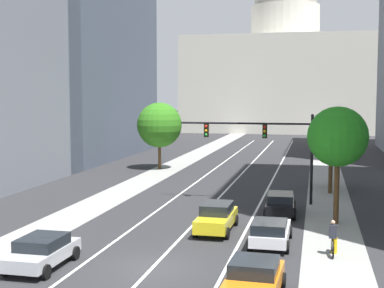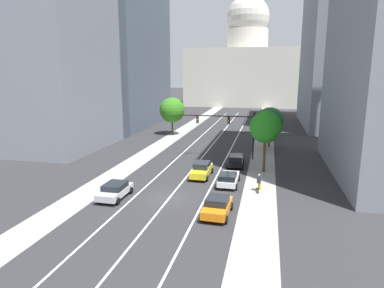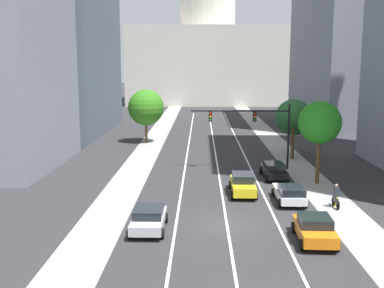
{
  "view_description": "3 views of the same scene",
  "coord_description": "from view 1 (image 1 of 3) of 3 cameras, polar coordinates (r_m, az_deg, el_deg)",
  "views": [
    {
      "loc": [
        7.03,
        -23.05,
        7.72
      ],
      "look_at": [
        -1.13,
        13.03,
        4.4
      ],
      "focal_mm": 51.62,
      "sensor_mm": 36.0,
      "label": 1
    },
    {
      "loc": [
        8.47,
        -27.85,
        11.16
      ],
      "look_at": [
        -0.74,
        12.7,
        2.45
      ],
      "focal_mm": 31.46,
      "sensor_mm": 36.0,
      "label": 2
    },
    {
      "loc": [
        -1.66,
        -28.07,
        9.95
      ],
      "look_at": [
        -2.54,
        17.0,
        2.3
      ],
      "focal_mm": 43.38,
      "sensor_mm": 36.0,
      "label": 3
    }
  ],
  "objects": [
    {
      "name": "ground_plane",
      "position": [
        63.91,
        6.35,
        -1.84
      ],
      "size": [
        400.0,
        400.0,
        0.0
      ],
      "primitive_type": "plane",
      "color": "#2B2B2D"
    },
    {
      "name": "sidewalk_left",
      "position": [
        60.46,
        -1.76,
        -2.2
      ],
      "size": [
        3.13,
        130.0,
        0.01
      ],
      "primitive_type": "cube",
      "color": "gray",
      "rests_on": "ground"
    },
    {
      "name": "sidewalk_right",
      "position": [
        58.57,
        13.62,
        -2.58
      ],
      "size": [
        3.13,
        130.0,
        0.01
      ],
      "primitive_type": "cube",
      "color": "gray",
      "rests_on": "ground"
    },
    {
      "name": "lane_stripe_left",
      "position": [
        49.74,
        0.7,
        -3.79
      ],
      "size": [
        0.16,
        90.0,
        0.01
      ],
      "primitive_type": "cube",
      "color": "white",
      "rests_on": "ground"
    },
    {
      "name": "lane_stripe_center",
      "position": [
        49.17,
        4.38,
        -3.91
      ],
      "size": [
        0.16,
        90.0,
        0.01
      ],
      "primitive_type": "cube",
      "color": "white",
      "rests_on": "ground"
    },
    {
      "name": "lane_stripe_right",
      "position": [
        48.82,
        8.14,
        -4.01
      ],
      "size": [
        0.16,
        90.0,
        0.01
      ],
      "primitive_type": "cube",
      "color": "white",
      "rests_on": "ground"
    },
    {
      "name": "capitol_building",
      "position": [
        122.15,
        9.52,
        7.57
      ],
      "size": [
        40.52,
        28.12,
        39.27
      ],
      "color": "beige",
      "rests_on": "ground"
    },
    {
      "name": "car_white",
      "position": [
        28.82,
        8.11,
        -8.94
      ],
      "size": [
        2.05,
        4.38,
        1.4
      ],
      "rotation": [
        0.0,
        0.0,
        1.57
      ],
      "color": "silver",
      "rests_on": "ground"
    },
    {
      "name": "car_silver",
      "position": [
        25.97,
        -15.24,
        -10.62
      ],
      "size": [
        2.13,
        4.2,
        1.4
      ],
      "rotation": [
        0.0,
        0.0,
        1.56
      ],
      "color": "#B2B5BA",
      "rests_on": "ground"
    },
    {
      "name": "car_orange",
      "position": [
        21.61,
        6.43,
        -13.64
      ],
      "size": [
        2.25,
        4.14,
        1.51
      ],
      "rotation": [
        0.0,
        0.0,
        1.53
      ],
      "color": "orange",
      "rests_on": "ground"
    },
    {
      "name": "car_yellow",
      "position": [
        31.5,
        2.56,
        -7.53
      ],
      "size": [
        1.99,
        4.68,
        1.59
      ],
      "rotation": [
        0.0,
        0.0,
        1.56
      ],
      "color": "yellow",
      "rests_on": "ground"
    },
    {
      "name": "car_black",
      "position": [
        36.21,
        9.1,
        -6.04
      ],
      "size": [
        2.15,
        4.51,
        1.4
      ],
      "rotation": [
        0.0,
        0.0,
        1.62
      ],
      "color": "black",
      "rests_on": "ground"
    },
    {
      "name": "traffic_signal_mast",
      "position": [
        39.44,
        7.77,
        0.44
      ],
      "size": [
        9.49,
        0.39,
        6.36
      ],
      "color": "black",
      "rests_on": "ground"
    },
    {
      "name": "fire_hydrant",
      "position": [
        28.1,
        14.51,
        -10.0
      ],
      "size": [
        0.26,
        0.35,
        0.91
      ],
      "color": "yellow",
      "rests_on": "ground"
    },
    {
      "name": "cyclist",
      "position": [
        27.68,
        14.34,
        -9.4
      ],
      "size": [
        0.37,
        1.7,
        1.72
      ],
      "rotation": [
        0.0,
        0.0,
        1.6
      ],
      "color": "black",
      "rests_on": "ground"
    },
    {
      "name": "street_tree_mid_right",
      "position": [
        47.66,
        14.88,
        0.63
      ],
      "size": [
        4.12,
        4.12,
        6.2
      ],
      "color": "#51381E",
      "rests_on": "ground"
    },
    {
      "name": "street_tree_near_right",
      "position": [
        33.76,
        14.82,
        0.7
      ],
      "size": [
        3.59,
        3.59,
        7.03
      ],
      "color": "#51381E",
      "rests_on": "ground"
    },
    {
      "name": "street_tree_near_left",
      "position": [
        57.02,
        -3.39,
        1.96
      ],
      "size": [
        4.64,
        4.64,
        6.91
      ],
      "color": "#51381E",
      "rests_on": "ground"
    },
    {
      "name": "street_tree_far_right",
      "position": [
        44.2,
        14.21,
        1.14
      ],
      "size": [
        2.93,
        2.93,
        6.28
      ],
      "color": "#51381E",
      "rests_on": "ground"
    }
  ]
}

